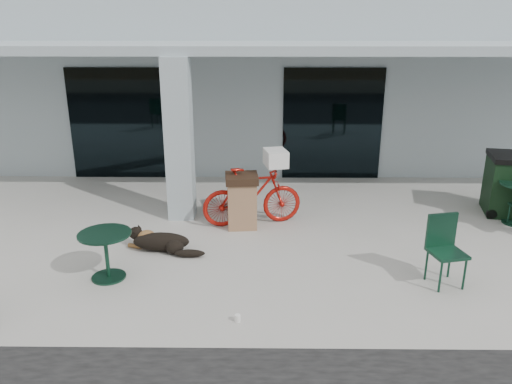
{
  "coord_description": "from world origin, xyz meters",
  "views": [
    {
      "loc": [
        0.08,
        -7.04,
        3.71
      ],
      "look_at": [
        -0.01,
        0.89,
        1.0
      ],
      "focal_mm": 35.0,
      "sensor_mm": 36.0,
      "label": 1
    }
  ],
  "objects_px": {
    "dog": "(161,241)",
    "wheeled_bin": "(506,184)",
    "cafe_chair_far_a": "(447,252)",
    "cafe_table_near": "(107,256)",
    "trash_receptacle": "(242,201)",
    "bicycle": "(252,196)"
  },
  "relations": [
    {
      "from": "cafe_table_near",
      "to": "trash_receptacle",
      "type": "xyz_separation_m",
      "value": [
        1.96,
        2.07,
        0.14
      ]
    },
    {
      "from": "dog",
      "to": "wheeled_bin",
      "type": "height_order",
      "value": "wheeled_bin"
    },
    {
      "from": "bicycle",
      "to": "cafe_chair_far_a",
      "type": "height_order",
      "value": "bicycle"
    },
    {
      "from": "dog",
      "to": "cafe_chair_far_a",
      "type": "height_order",
      "value": "cafe_chair_far_a"
    },
    {
      "from": "dog",
      "to": "wheeled_bin",
      "type": "distance_m",
      "value": 6.92
    },
    {
      "from": "cafe_chair_far_a",
      "to": "wheeled_bin",
      "type": "distance_m",
      "value": 3.73
    },
    {
      "from": "dog",
      "to": "cafe_table_near",
      "type": "height_order",
      "value": "cafe_table_near"
    },
    {
      "from": "bicycle",
      "to": "dog",
      "type": "height_order",
      "value": "bicycle"
    },
    {
      "from": "dog",
      "to": "cafe_table_near",
      "type": "distance_m",
      "value": 1.17
    },
    {
      "from": "trash_receptacle",
      "to": "wheeled_bin",
      "type": "relative_size",
      "value": 0.83
    },
    {
      "from": "dog",
      "to": "bicycle",
      "type": "bearing_deg",
      "value": 57.29
    },
    {
      "from": "wheeled_bin",
      "to": "cafe_chair_far_a",
      "type": "bearing_deg",
      "value": -113.68
    },
    {
      "from": "cafe_chair_far_a",
      "to": "trash_receptacle",
      "type": "distance_m",
      "value": 3.8
    },
    {
      "from": "bicycle",
      "to": "cafe_table_near",
      "type": "bearing_deg",
      "value": 122.3
    },
    {
      "from": "dog",
      "to": "wheeled_bin",
      "type": "xyz_separation_m",
      "value": [
        6.64,
        1.88,
        0.43
      ]
    },
    {
      "from": "cafe_chair_far_a",
      "to": "trash_receptacle",
      "type": "xyz_separation_m",
      "value": [
        -3.09,
        2.21,
        -0.02
      ]
    },
    {
      "from": "dog",
      "to": "trash_receptacle",
      "type": "height_order",
      "value": "trash_receptacle"
    },
    {
      "from": "cafe_table_near",
      "to": "dog",
      "type": "bearing_deg",
      "value": 57.08
    },
    {
      "from": "trash_receptacle",
      "to": "cafe_table_near",
      "type": "bearing_deg",
      "value": -133.5
    },
    {
      "from": "cafe_table_near",
      "to": "cafe_chair_far_a",
      "type": "xyz_separation_m",
      "value": [
        5.05,
        -0.14,
        0.16
      ]
    },
    {
      "from": "cafe_table_near",
      "to": "cafe_chair_far_a",
      "type": "bearing_deg",
      "value": -1.64
    },
    {
      "from": "dog",
      "to": "trash_receptacle",
      "type": "distance_m",
      "value": 1.76
    }
  ]
}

